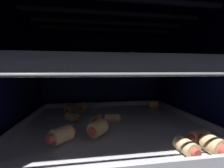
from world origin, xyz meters
TOP-DOWN VIEW (x-y plane):
  - ground_plane at (0.00, 0.00)cm, footprint 54.15×52.79cm
  - oven_wall_back at (0.00, 25.80)cm, footprint 54.15×1.20cm
  - oven_wall_left at (-26.47, 0.00)cm, footprint 1.20×50.39cm
  - oven_wall_right at (26.47, 0.00)cm, footprint 1.20×50.39cm
  - oven_ceiling at (0.00, 0.00)cm, footprint 54.15×52.79cm
  - heating_element at (0.00, 0.00)cm, footprint 41.40×22.01cm
  - oven_rack_lower at (0.00, 0.00)cm, footprint 49.29×49.39cm
  - baking_tray_lower at (0.00, 0.00)cm, footprint 46.56×40.61cm
  - pig_in_blanket_lower_0 at (-4.16, 0.98)cm, footprint 3.39×4.99cm
  - pig_in_blanket_lower_1 at (10.32, -16.19)cm, footprint 2.97×5.18cm
  - pig_in_blanket_lower_2 at (-4.36, -6.90)cm, footprint 4.85×4.96cm
  - pig_in_blanket_lower_3 at (-0.16, 0.86)cm, footprint 5.34×2.79cm
  - pig_in_blanket_lower_4 at (-9.02, 13.50)cm, footprint 4.21×6.17cm
  - pig_in_blanket_lower_5 at (-13.16, 12.33)cm, footprint 2.86×4.93cm
  - pig_in_blanket_lower_6 at (17.41, 12.69)cm, footprint 4.39×4.14cm
  - pig_in_blanket_lower_7 at (14.98, -16.89)cm, footprint 3.47×5.14cm
  - pig_in_blanket_lower_8 at (15.48, -12.85)cm, footprint 5.44×3.19cm
  - pig_in_blanket_lower_9 at (-11.61, -8.90)cm, footprint 5.44×5.20cm
  - pig_in_blanket_lower_10 at (-11.08, 3.23)cm, footprint 5.44×4.50cm
  - oven_rack_upper at (0.00, -0.00)cm, footprint 49.21×49.39cm
  - baking_tray_upper at (0.00, 0.00)cm, footprint 46.56×40.61cm
  - pig_in_blanket_upper_0 at (3.61, -8.31)cm, footprint 5.01×4.73cm
  - pig_in_blanket_upper_1 at (-13.89, 2.56)cm, footprint 5.55×4.61cm
  - pig_in_blanket_upper_2 at (6.12, 10.38)cm, footprint 4.18×5.26cm
  - pig_in_blanket_upper_3 at (12.35, -2.90)cm, footprint 4.50×3.08cm
  - pig_in_blanket_upper_4 at (-3.66, 6.60)cm, footprint 5.47×4.52cm
  - pig_in_blanket_upper_5 at (18.53, -3.82)cm, footprint 3.81×5.13cm
  - pig_in_blanket_upper_6 at (-1.34, -5.07)cm, footprint 5.14×4.24cm

SIDE VIEW (x-z plane):
  - ground_plane at x=0.00cm, z-range -1.20..0.00cm
  - oven_rack_lower at x=0.00cm, z-range 10.09..10.70cm
  - baking_tray_lower at x=0.00cm, z-range 10.04..12.49cm
  - pig_in_blanket_lower_0 at x=-4.16cm, z-range 11.51..13.93cm
  - pig_in_blanket_lower_3 at x=-0.16cm, z-range 11.51..13.95cm
  - pig_in_blanket_lower_10 at x=-11.08cm, z-range 11.51..13.95cm
  - pig_in_blanket_lower_5 at x=-13.16cm, z-range 11.51..13.97cm
  - pig_in_blanket_lower_8 at x=15.48cm, z-range 11.51..14.06cm
  - pig_in_blanket_lower_1 at x=10.32cm, z-range 11.51..14.15cm
  - pig_in_blanket_lower_4 at x=-9.02cm, z-range 11.51..14.57cm
  - pig_in_blanket_lower_6 at x=17.41cm, z-range 11.51..14.61cm
  - pig_in_blanket_lower_7 at x=14.98cm, z-range 11.51..14.64cm
  - pig_in_blanket_lower_9 at x=-11.61cm, z-range 11.51..14.72cm
  - pig_in_blanket_lower_2 at x=-4.36cm, z-range 11.51..14.82cm
  - oven_wall_back at x=0.00cm, z-range 0.00..41.02cm
  - oven_wall_left at x=-26.47cm, z-range 0.00..41.02cm
  - oven_wall_right at x=26.47cm, z-range 0.00..41.02cm
  - oven_rack_upper at x=0.00cm, z-range 25.08..25.61cm
  - baking_tray_upper at x=0.00cm, z-range 24.94..27.40cm
  - pig_in_blanket_upper_5 at x=18.53cm, z-range 26.40..28.96cm
  - pig_in_blanket_upper_2 at x=6.12cm, z-range 26.40..29.12cm
  - pig_in_blanket_upper_3 at x=12.35cm, z-range 26.40..29.19cm
  - pig_in_blanket_upper_1 at x=-13.89cm, z-range 26.40..29.32cm
  - pig_in_blanket_upper_6 at x=-1.34cm, z-range 26.40..29.40cm
  - pig_in_blanket_upper_4 at x=-3.66cm, z-range 26.40..29.55cm
  - pig_in_blanket_upper_0 at x=3.61cm, z-range 26.40..29.59cm
  - heating_element at x=0.00cm, z-range 38.43..39.65cm
  - oven_ceiling at x=0.00cm, z-range 41.02..42.22cm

